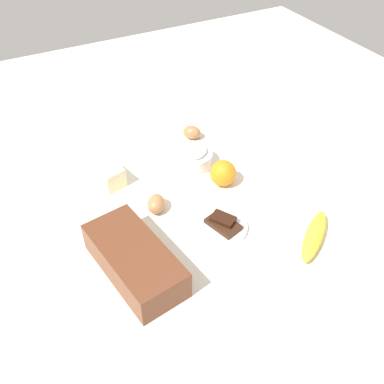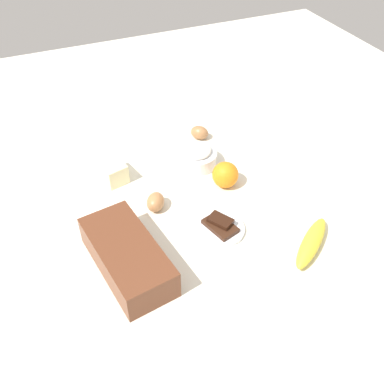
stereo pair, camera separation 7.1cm
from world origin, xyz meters
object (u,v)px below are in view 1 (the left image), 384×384
Objects in this scene: banana at (314,235)px; loaf_pan at (134,259)px; flour_bowl at (192,156)px; orange_fruit at (223,173)px; butter_block at (109,175)px; egg_beside_bowl at (156,204)px; egg_near_butter at (192,132)px; chocolate_plate at (223,226)px.

loaf_pan is at bearing 74.47° from banana.
orange_fruit reaches higher than flour_bowl.
flour_bowl reaches higher than banana.
egg_beside_bowl is (-0.17, -0.08, -0.01)m from butter_block.
butter_block is at bearing -18.01° from loaf_pan.
loaf_pan is 0.58m from egg_near_butter.
butter_block is 1.47× the size of egg_near_butter.
egg_beside_bowl is at bearing 126.92° from flour_bowl.
flour_bowl is 1.63× the size of orange_fruit.
egg_beside_bowl reaches higher than egg_near_butter.
butter_block is 0.19m from egg_beside_bowl.
flour_bowl is 0.14m from egg_near_butter.
banana is 1.46× the size of chocolate_plate.
egg_near_butter is 0.36m from egg_beside_bowl.
flour_bowl is at bearing -53.08° from egg_beside_bowl.
egg_beside_bowl reaches higher than banana.
loaf_pan is 0.44m from flour_bowl.
orange_fruit is 0.19m from chocolate_plate.
egg_near_butter is 0.47× the size of chocolate_plate.
butter_block is 0.69× the size of chocolate_plate.
flour_bowl reaches higher than egg_near_butter.
egg_near_butter is at bearing -27.68° from flour_bowl.
flour_bowl is 1.40× the size of butter_block.
chocolate_plate is (-0.32, -0.20, -0.02)m from butter_block.
loaf_pan is 2.35× the size of flour_bowl.
egg_near_butter is at bearing -16.68° from chocolate_plate.
butter_block is (0.16, 0.30, -0.01)m from orange_fruit.
loaf_pan is 2.28× the size of chocolate_plate.
loaf_pan is at bearing 142.33° from egg_beside_bowl.
loaf_pan is at bearing 117.54° from orange_fruit.
flour_bowl is 0.26m from butter_block.
orange_fruit is at bearing -163.56° from flour_bowl.
loaf_pan is 4.57× the size of egg_beside_bowl.
banana is (-0.43, -0.13, -0.01)m from flour_bowl.
egg_beside_bowl is at bearing 136.61° from egg_near_butter.
orange_fruit is (0.31, 0.09, 0.02)m from banana.
egg_beside_bowl is 0.19m from chocolate_plate.
loaf_pan reaches higher than egg_near_butter.
banana is 0.56m from egg_near_butter.
butter_block is at bearing 62.11° from orange_fruit.
banana is 2.11× the size of butter_block.
orange_fruit reaches higher than egg_beside_bowl.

